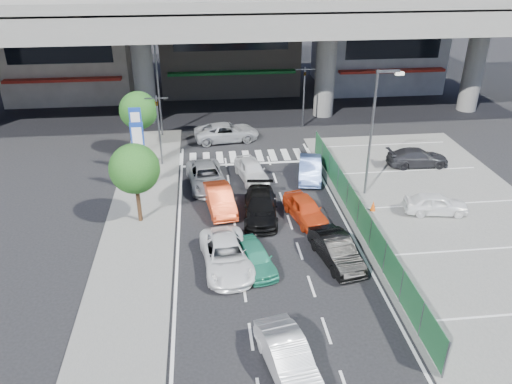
{
  "coord_description": "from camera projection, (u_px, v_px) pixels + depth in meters",
  "views": [
    {
      "loc": [
        -3.14,
        -21.58,
        14.79
      ],
      "look_at": [
        -0.28,
        3.9,
        1.62
      ],
      "focal_mm": 35.0,
      "sensor_mm": 36.0,
      "label": 1
    }
  ],
  "objects": [
    {
      "name": "traffic_light_left",
      "position": [
        158.0,
        113.0,
        34.34
      ],
      "size": [
        1.6,
        1.24,
        5.2
      ],
      "color": "#595B60",
      "rests_on": "ground"
    },
    {
      "name": "building_east",
      "position": [
        378.0,
        29.0,
        53.26
      ],
      "size": [
        12.0,
        10.9,
        12.0
      ],
      "color": "gray",
      "rests_on": "ground"
    },
    {
      "name": "taxi_orange_left",
      "position": [
        220.0,
        199.0,
        30.01
      ],
      "size": [
        2.0,
        4.34,
        1.38
      ],
      "primitive_type": "imported",
      "rotation": [
        0.0,
        0.0,
        0.13
      ],
      "color": "#EC4A21",
      "rests_on": "ground"
    },
    {
      "name": "sedan_white_mid_left",
      "position": [
        226.0,
        255.0,
        24.74
      ],
      "size": [
        2.72,
        5.12,
        1.37
      ],
      "primitive_type": "imported",
      "rotation": [
        0.0,
        0.0,
        0.09
      ],
      "color": "white",
      "rests_on": "ground"
    },
    {
      "name": "expressway",
      "position": [
        235.0,
        17.0,
        41.59
      ],
      "size": [
        64.0,
        14.0,
        10.75
      ],
      "color": "slate",
      "rests_on": "ground"
    },
    {
      "name": "sedan_white_front_mid",
      "position": [
        251.0,
        170.0,
        33.79
      ],
      "size": [
        2.37,
        4.29,
        1.38
      ],
      "primitive_type": "imported",
      "rotation": [
        0.0,
        0.0,
        0.19
      ],
      "color": "silver",
      "rests_on": "ground"
    },
    {
      "name": "fence_run",
      "position": [
        364.0,
        223.0,
        27.14
      ],
      "size": [
        0.16,
        22.0,
        1.8
      ],
      "primitive_type": null,
      "color": "#205E33",
      "rests_on": "ground"
    },
    {
      "name": "kei_truck_front_right",
      "position": [
        310.0,
        169.0,
        33.94
      ],
      "size": [
        2.27,
        4.4,
        1.38
      ],
      "primitive_type": "imported",
      "rotation": [
        0.0,
        0.0,
        -0.2
      ],
      "color": "#5B7AC1",
      "rests_on": "ground"
    },
    {
      "name": "parked_sedan_white",
      "position": [
        436.0,
        203.0,
        29.53
      ],
      "size": [
        3.89,
        2.02,
        1.27
      ],
      "primitive_type": "imported",
      "rotation": [
        0.0,
        0.0,
        1.42
      ],
      "color": "white",
      "rests_on": "parking_lot"
    },
    {
      "name": "ground",
      "position": [
        270.0,
        253.0,
        26.14
      ],
      "size": [
        120.0,
        120.0,
        0.0
      ],
      "primitive_type": "plane",
      "color": "black",
      "rests_on": "ground"
    },
    {
      "name": "street_lamp_left",
      "position": [
        160.0,
        79.0,
        39.25
      ],
      "size": [
        1.65,
        0.22,
        8.0
      ],
      "color": "#595B60",
      "rests_on": "ground"
    },
    {
      "name": "taxi_orange_right",
      "position": [
        305.0,
        209.0,
        28.98
      ],
      "size": [
        2.42,
        4.2,
        1.35
      ],
      "primitive_type": "imported",
      "rotation": [
        0.0,
        0.0,
        0.22
      ],
      "color": "red",
      "rests_on": "ground"
    },
    {
      "name": "taxi_teal_mid",
      "position": [
        255.0,
        257.0,
        24.71
      ],
      "size": [
        2.22,
        3.86,
        1.24
      ],
      "primitive_type": "imported",
      "rotation": [
        0.0,
        0.0,
        0.22
      ],
      "color": "#2C9674",
      "rests_on": "ground"
    },
    {
      "name": "building_west",
      "position": [
        69.0,
        30.0,
        49.85
      ],
      "size": [
        12.0,
        10.9,
        13.0
      ],
      "color": "gray",
      "rests_on": "ground"
    },
    {
      "name": "traffic_light_right",
      "position": [
        304.0,
        82.0,
        41.69
      ],
      "size": [
        1.6,
        1.24,
        5.2
      ],
      "color": "#595B60",
      "rests_on": "ground"
    },
    {
      "name": "traffic_cone",
      "position": [
        373.0,
        206.0,
        29.95
      ],
      "size": [
        0.42,
        0.42,
        0.64
      ],
      "primitive_type": "cone",
      "rotation": [
        0.0,
        0.0,
        0.37
      ],
      "color": "#D2480B",
      "rests_on": "parking_lot"
    },
    {
      "name": "tree_near",
      "position": [
        135.0,
        169.0,
        27.44
      ],
      "size": [
        2.8,
        2.8,
        4.8
      ],
      "color": "#382314",
      "rests_on": "ground"
    },
    {
      "name": "street_lamp_right",
      "position": [
        375.0,
        123.0,
        29.98
      ],
      "size": [
        1.65,
        0.22,
        8.0
      ],
      "color": "#595B60",
      "rests_on": "ground"
    },
    {
      "name": "signboard_near",
      "position": [
        139.0,
        147.0,
        31.1
      ],
      "size": [
        0.8,
        0.14,
        4.7
      ],
      "color": "#595B60",
      "rests_on": "ground"
    },
    {
      "name": "sedan_black_mid",
      "position": [
        261.0,
        207.0,
        29.19
      ],
      "size": [
        2.41,
        4.93,
        1.38
      ],
      "primitive_type": "imported",
      "rotation": [
        0.0,
        0.0,
        -0.1
      ],
      "color": "black",
      "rests_on": "ground"
    },
    {
      "name": "parked_sedan_dgrey",
      "position": [
        418.0,
        157.0,
        35.68
      ],
      "size": [
        4.43,
        1.91,
        1.27
      ],
      "primitive_type": "imported",
      "rotation": [
        0.0,
        0.0,
        1.54
      ],
      "color": "#28282C",
      "rests_on": "parking_lot"
    },
    {
      "name": "hatch_black_mid_right",
      "position": [
        336.0,
        250.0,
        25.14
      ],
      "size": [
        2.22,
        4.39,
        1.38
      ],
      "primitive_type": "imported",
      "rotation": [
        0.0,
        0.0,
        0.19
      ],
      "color": "black",
      "rests_on": "ground"
    },
    {
      "name": "crossing_wagon_silver",
      "position": [
        227.0,
        132.0,
        40.22
      ],
      "size": [
        5.44,
        2.99,
        1.44
      ],
      "primitive_type": "imported",
      "rotation": [
        0.0,
        0.0,
        1.69
      ],
      "color": "#A9ACB1",
      "rests_on": "ground"
    },
    {
      "name": "tree_far",
      "position": [
        138.0,
        111.0,
        36.64
      ],
      "size": [
        2.8,
        2.8,
        4.8
      ],
      "color": "#382314",
      "rests_on": "ground"
    },
    {
      "name": "wagon_silver_front_left",
      "position": [
        207.0,
        177.0,
        32.83
      ],
      "size": [
        2.91,
        5.22,
        1.38
      ],
      "primitive_type": "imported",
      "rotation": [
        0.0,
        0.0,
        0.13
      ],
      "color": "gray",
      "rests_on": "ground"
    },
    {
      "name": "building_center",
      "position": [
        228.0,
        15.0,
        51.87
      ],
      "size": [
        14.0,
        10.9,
        15.0
      ],
      "color": "gray",
      "rests_on": "ground"
    },
    {
      "name": "signboard_far",
      "position": [
        137.0,
        131.0,
        33.71
      ],
      "size": [
        0.8,
        0.14,
        4.7
      ],
      "color": "#595B60",
      "rests_on": "ground"
    },
    {
      "name": "hatch_white_back_mid",
      "position": [
        288.0,
        358.0,
        18.73
      ],
      "size": [
        2.27,
        4.4,
        1.38
      ],
      "primitive_type": "imported",
      "rotation": [
        0.0,
        0.0,
        0.2
      ],
      "color": "white",
      "rests_on": "ground"
    },
    {
      "name": "parking_lot",
      "position": [
        452.0,
        221.0,
        28.99
      ],
      "size": [
        12.0,
        28.0,
        0.06
      ],
      "primitive_type": "cube",
      "color": "#5C5C5A",
      "rests_on": "ground"
    },
    {
      "name": "sidewalk_left",
      "position": [
        141.0,
        221.0,
        28.96
      ],
      "size": [
        4.0,
        30.0,
        0.12
      ],
      "primitive_type": "cube",
      "color": "#5C5C5A",
      "rests_on": "ground"
    }
  ]
}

